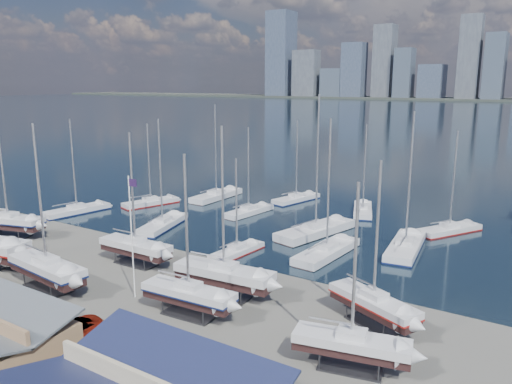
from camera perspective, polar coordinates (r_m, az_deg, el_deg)
The scene contains 25 objects.
ground at distance 50.46m, azimuth -12.49°, elevation -10.51°, with size 1400.00×1400.00×0.00m, color #605E59.
water at distance 344.61m, azimuth 27.22°, elevation 7.80°, with size 1400.00×600.00×0.40m, color #172836.
sailboat_cradle_0 at distance 71.28m, azimuth -26.47°, elevation -3.02°, with size 9.98×5.21×15.57m.
sailboat_cradle_2 at distance 55.90m, azimuth -13.62°, elevation -6.10°, with size 8.74×2.50×14.38m.
sailboat_cradle_3 at distance 52.14m, azimuth -22.82°, elevation -8.03°, with size 10.01×3.71×15.84m.
sailboat_cradle_4 at distance 46.84m, azimuth -3.69°, elevation -9.35°, with size 9.80×3.45×15.73m.
sailboat_cradle_5 at distance 43.30m, azimuth -7.71°, elevation -11.46°, with size 8.61×2.88×13.88m.
sailboat_cradle_6 at distance 42.37m, azimuth 13.27°, elevation -12.26°, with size 8.54×5.58×13.65m.
sailboat_cradle_7 at distance 36.21m, azimuth 10.85°, elevation -16.67°, with size 8.26×3.85×13.23m.
sailboat_moored_0 at distance 80.27m, azimuth -19.78°, elevation -2.10°, with size 4.45×10.31×14.92m.
sailboat_moored_1 at distance 82.31m, azimuth -11.93°, elevation -1.28°, with size 5.38×9.54×13.75m.
sailboat_moored_2 at distance 85.26m, azimuth -4.54°, elevation -0.56°, with size 3.24×11.07×16.66m.
sailboat_moored_3 at distance 69.32m, azimuth -10.62°, elevation -3.80°, with size 5.55×10.74×15.46m.
sailboat_moored_4 at distance 75.05m, azimuth -0.85°, elevation -2.32°, with size 3.67×9.28×13.63m.
sailboat_moored_5 at distance 83.31m, azimuth 4.61°, elevation -0.88°, with size 4.77×9.79×14.11m.
sailboat_moored_6 at distance 57.91m, azimuth -2.19°, elevation -6.85°, with size 2.89×7.98×11.69m.
sailboat_moored_7 at distance 65.53m, azimuth 6.82°, elevation -4.60°, with size 6.37×12.97×18.86m.
sailboat_moored_8 at distance 77.39m, azimuth 12.10°, elevation -2.16°, with size 5.79×9.77×14.11m.
sailboat_moored_9 at distance 57.94m, azimuth 8.07°, elevation -6.94°, with size 3.82×11.04×16.38m.
sailboat_moored_10 at distance 61.52m, azimuth 16.69°, elevation -6.21°, with size 4.57×11.72×17.06m.
sailboat_moored_11 at distance 70.59m, azimuth 21.23°, elevation -4.15°, with size 7.04×9.50×14.13m.
car_b at distance 47.76m, azimuth -24.27°, elevation -11.76°, with size 1.56×4.46×1.47m, color gray.
car_c at distance 41.78m, azimuth -20.98°, elevation -14.88°, with size 2.72×5.89×1.64m, color gray.
car_d at distance 38.86m, azimuth -13.84°, elevation -16.66°, with size 2.10×5.16×1.50m, color gray.
flagpole at distance 46.13m, azimuth -14.00°, elevation -4.17°, with size 1.01×0.12×11.41m.
Camera 1 is at (33.45, -42.43, 19.40)m, focal length 35.00 mm.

